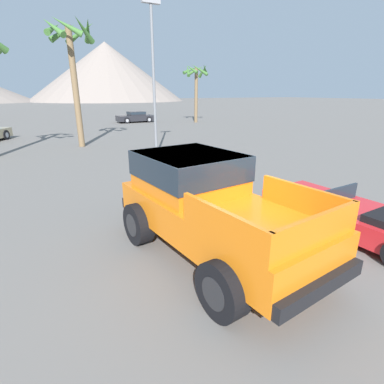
{
  "coord_description": "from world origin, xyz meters",
  "views": [
    {
      "loc": [
        -3.4,
        -5.01,
        3.24
      ],
      "look_at": [
        -0.43,
        0.65,
        1.11
      ],
      "focal_mm": 28.0,
      "sensor_mm": 36.0,
      "label": 1
    }
  ],
  "objects": [
    {
      "name": "ground_plane",
      "position": [
        0.0,
        0.0,
        0.0
      ],
      "size": [
        320.0,
        320.0,
        0.0
      ],
      "primitive_type": "plane",
      "color": "slate"
    },
    {
      "name": "orange_pickup_truck",
      "position": [
        -0.47,
        -0.02,
        1.13
      ],
      "size": [
        2.84,
        5.09,
        2.02
      ],
      "rotation": [
        0.0,
        0.0,
        0.12
      ],
      "color": "orange",
      "rests_on": "ground_plane"
    },
    {
      "name": "red_convertible_car",
      "position": [
        3.12,
        -1.0,
        0.41
      ],
      "size": [
        2.08,
        4.6,
        1.02
      ],
      "rotation": [
        0.0,
        0.0,
        0.07
      ],
      "color": "red",
      "rests_on": "ground_plane"
    },
    {
      "name": "parked_car_dark",
      "position": [
        7.16,
        28.84,
        0.61
      ],
      "size": [
        4.17,
        2.04,
        1.18
      ],
      "rotation": [
        0.0,
        0.0,
        1.59
      ],
      "color": "#232328",
      "rests_on": "ground_plane"
    },
    {
      "name": "street_lamp_post",
      "position": [
        2.34,
        10.07,
        4.46
      ],
      "size": [
        0.9,
        0.24,
        7.38
      ],
      "color": "slate",
      "rests_on": "ground_plane"
    },
    {
      "name": "palm_tree_tall",
      "position": [
        13.18,
        25.55,
        4.71
      ],
      "size": [
        2.82,
        2.84,
        6.17
      ],
      "color": "brown",
      "rests_on": "ground_plane"
    },
    {
      "name": "palm_tree_leaning",
      "position": [
        -0.73,
        14.89,
        5.51
      ],
      "size": [
        3.02,
        2.99,
        7.23
      ],
      "color": "brown",
      "rests_on": "ground_plane"
    },
    {
      "name": "distant_mountain_range",
      "position": [
        -10.03,
        118.7,
        8.53
      ],
      "size": [
        142.95,
        73.61,
        21.5
      ],
      "color": "gray",
      "rests_on": "ground_plane"
    }
  ]
}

